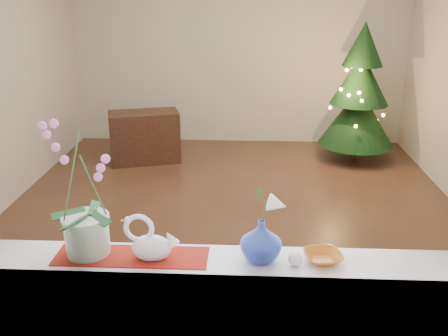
# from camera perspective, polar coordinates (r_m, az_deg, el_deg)

# --- Properties ---
(ground) EXTENTS (5.00, 5.00, 0.00)m
(ground) POSITION_cam_1_polar(r_m,az_deg,el_deg) (4.83, 0.90, -5.51)
(ground) COLOR #3A2317
(ground) RESTS_ON ground
(wall_back) EXTENTS (4.50, 0.10, 2.70)m
(wall_back) POSITION_cam_1_polar(r_m,az_deg,el_deg) (6.89, 1.73, 13.96)
(wall_back) COLOR beige
(wall_back) RESTS_ON ground
(wall_front) EXTENTS (4.50, 0.10, 2.70)m
(wall_front) POSITION_cam_1_polar(r_m,az_deg,el_deg) (2.00, -1.44, -1.56)
(wall_front) COLOR beige
(wall_front) RESTS_ON ground
(windowsill) EXTENTS (2.20, 0.26, 0.04)m
(windowsill) POSITION_cam_1_polar(r_m,az_deg,el_deg) (2.31, -1.10, -10.77)
(windowsill) COLOR white
(windowsill) RESTS_ON window_apron
(window_frame) EXTENTS (2.22, 0.06, 1.60)m
(window_frame) POSITION_cam_1_polar(r_m,az_deg,el_deg) (1.92, -1.47, 8.51)
(window_frame) COLOR white
(window_frame) RESTS_ON windowsill
(runner) EXTENTS (0.70, 0.20, 0.01)m
(runner) POSITION_cam_1_polar(r_m,az_deg,el_deg) (2.36, -10.51, -9.88)
(runner) COLOR maroon
(runner) RESTS_ON windowsill
(orchid_pot) EXTENTS (0.25, 0.25, 0.63)m
(orchid_pot) POSITION_cam_1_polar(r_m,az_deg,el_deg) (2.29, -15.88, -2.50)
(orchid_pot) COLOR silver
(orchid_pot) RESTS_ON windowsill
(swan) EXTENTS (0.25, 0.12, 0.21)m
(swan) POSITION_cam_1_polar(r_m,az_deg,el_deg) (2.27, -8.35, -7.97)
(swan) COLOR white
(swan) RESTS_ON windowsill
(blue_vase) EXTENTS (0.22, 0.22, 0.22)m
(blue_vase) POSITION_cam_1_polar(r_m,az_deg,el_deg) (2.25, 4.25, -7.95)
(blue_vase) COLOR navy
(blue_vase) RESTS_ON windowsill
(lily) EXTENTS (0.12, 0.07, 0.17)m
(lily) POSITION_cam_1_polar(r_m,az_deg,el_deg) (2.16, 4.39, -3.34)
(lily) COLOR white
(lily) RESTS_ON blue_vase
(paperweight) EXTENTS (0.07, 0.07, 0.06)m
(paperweight) POSITION_cam_1_polar(r_m,az_deg,el_deg) (2.26, 8.11, -10.26)
(paperweight) COLOR white
(paperweight) RESTS_ON windowsill
(amber_dish) EXTENTS (0.17, 0.17, 0.04)m
(amber_dish) POSITION_cam_1_polar(r_m,az_deg,el_deg) (2.32, 11.24, -10.02)
(amber_dish) COLOR #AB5C17
(amber_dish) RESTS_ON windowsill
(xmas_tree) EXTENTS (1.09, 1.09, 1.70)m
(xmas_tree) POSITION_cam_1_polar(r_m,az_deg,el_deg) (6.40, 15.22, 8.27)
(xmas_tree) COLOR black
(xmas_tree) RESTS_ON ground
(side_table) EXTENTS (0.93, 0.64, 0.63)m
(side_table) POSITION_cam_1_polar(r_m,az_deg,el_deg) (6.30, -9.07, 3.53)
(side_table) COLOR black
(side_table) RESTS_ON ground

